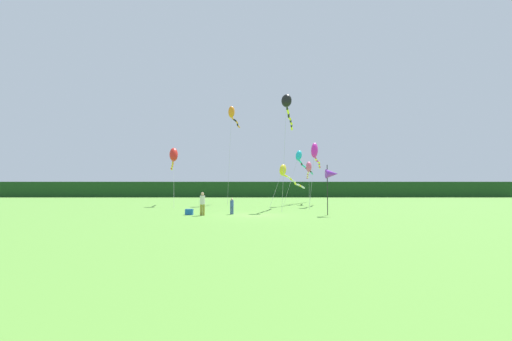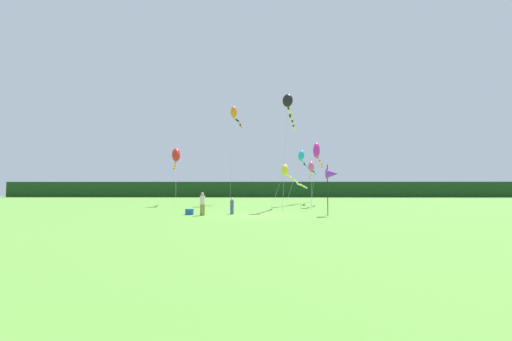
% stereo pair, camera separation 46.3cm
% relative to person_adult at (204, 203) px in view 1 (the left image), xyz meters
% --- Properties ---
extents(ground_plane, '(120.00, 120.00, 0.00)m').
position_rel_person_adult_xyz_m(ground_plane, '(3.86, 0.26, -0.95)').
color(ground_plane, '#5B9338').
extents(distant_treeline, '(108.00, 3.84, 3.26)m').
position_rel_person_adult_xyz_m(distant_treeline, '(3.86, 45.26, 0.68)').
color(distant_treeline, '#193D19').
rests_on(distant_treeline, ground).
extents(person_adult, '(0.37, 0.37, 1.70)m').
position_rel_person_adult_xyz_m(person_adult, '(0.00, 0.00, 0.00)').
color(person_adult, olive).
rests_on(person_adult, ground).
extents(person_child, '(0.28, 0.28, 1.25)m').
position_rel_person_adult_xyz_m(person_child, '(2.10, 1.03, -0.25)').
color(person_child, '#334C8C').
rests_on(person_child, ground).
extents(cooler_box, '(0.57, 0.38, 0.44)m').
position_rel_person_adult_xyz_m(cooler_box, '(-1.09, 0.58, -0.73)').
color(cooler_box, '#1959B2').
rests_on(cooler_box, ground).
extents(banner_flag_pole, '(0.90, 0.70, 3.77)m').
position_rel_person_adult_xyz_m(banner_flag_pole, '(9.65, 0.21, 2.10)').
color(banner_flag_pole, black).
rests_on(banner_flag_pole, ground).
extents(kite_yellow, '(4.93, 8.71, 4.81)m').
position_rel_person_adult_xyz_m(kite_yellow, '(7.31, 12.19, 2.75)').
color(kite_yellow, '#B2B2B2').
rests_on(kite_yellow, ground).
extents(kite_magenta, '(2.69, 7.78, 7.13)m').
position_rel_person_adult_xyz_m(kite_magenta, '(10.47, 11.33, 5.02)').
color(kite_magenta, '#B2B2B2').
rests_on(kite_magenta, ground).
extents(kite_orange, '(1.37, 5.63, 12.25)m').
position_rel_person_adult_xyz_m(kite_orange, '(0.97, 15.86, 10.37)').
color(kite_orange, '#B2B2B2').
rests_on(kite_orange, ground).
extents(kite_black, '(1.97, 8.56, 10.96)m').
position_rel_person_adult_xyz_m(kite_black, '(6.98, 6.67, 9.07)').
color(kite_black, '#B2B2B2').
rests_on(kite_black, ground).
extents(kite_rainbow, '(0.95, 6.52, 5.35)m').
position_rel_person_adult_xyz_m(kite_rainbow, '(10.43, 15.37, 3.48)').
color(kite_rainbow, '#B2B2B2').
rests_on(kite_rainbow, ground).
extents(kite_cyan, '(5.26, 10.15, 6.96)m').
position_rel_person_adult_xyz_m(kite_cyan, '(9.79, 17.74, 4.84)').
color(kite_cyan, '#B2B2B2').
rests_on(kite_cyan, ground).
extents(kite_red, '(2.49, 8.06, 6.76)m').
position_rel_person_adult_xyz_m(kite_red, '(-5.45, 12.59, 4.74)').
color(kite_red, '#B2B2B2').
rests_on(kite_red, ground).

